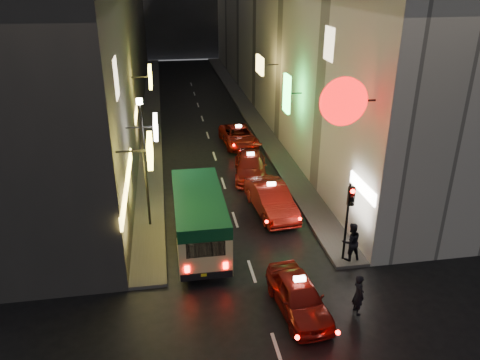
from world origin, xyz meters
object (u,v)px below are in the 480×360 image
pedestrian_crossing (359,292)px  lamp_post (144,156)px  taxi_near (299,293)px  traffic_light (349,207)px  minibus (199,215)px

pedestrian_crossing → lamp_post: (-7.50, 7.64, 2.81)m
pedestrian_crossing → lamp_post: size_ratio=0.29×
taxi_near → traffic_light: size_ratio=1.42×
taxi_near → minibus: bearing=122.4°
pedestrian_crossing → traffic_light: 3.65m
pedestrian_crossing → taxi_near: bearing=72.5°
lamp_post → pedestrian_crossing: bearing=-45.5°
taxi_near → pedestrian_crossing: bearing=-12.3°
taxi_near → pedestrian_crossing: size_ratio=2.73×
minibus → traffic_light: traffic_light is taller
minibus → taxi_near: bearing=-57.6°
taxi_near → traffic_light: bearing=43.6°
minibus → pedestrian_crossing: bearing=-45.9°
taxi_near → lamp_post: (-5.41, 7.19, 2.96)m
traffic_light → lamp_post: size_ratio=0.56×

